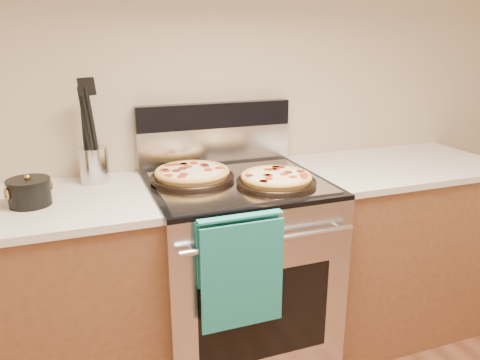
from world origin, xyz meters
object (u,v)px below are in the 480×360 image
object	(u,v)px
range_body	(237,277)
pepperoni_pizza_back	(192,174)
saucepan	(29,193)
utensil_crock	(94,165)
pepperoni_pizza_front	(276,179)

from	to	relation	value
range_body	pepperoni_pizza_back	bearing A→B (deg)	158.75
pepperoni_pizza_back	saucepan	world-z (taller)	saucepan
pepperoni_pizza_back	saucepan	bearing A→B (deg)	-175.23
range_body	utensil_crock	distance (m)	0.82
range_body	pepperoni_pizza_front	bearing A→B (deg)	-39.87
saucepan	utensil_crock	bearing A→B (deg)	40.79
pepperoni_pizza_front	range_body	bearing A→B (deg)	140.13
pepperoni_pizza_front	saucepan	bearing A→B (deg)	172.31
utensil_crock	saucepan	size ratio (longest dim) A/B	1.01
pepperoni_pizza_front	utensil_crock	distance (m)	0.80
saucepan	pepperoni_pizza_front	bearing A→B (deg)	-7.69
range_body	utensil_crock	bearing A→B (deg)	157.95
utensil_crock	saucepan	world-z (taller)	utensil_crock
pepperoni_pizza_back	saucepan	distance (m)	0.65
range_body	pepperoni_pizza_front	distance (m)	0.53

